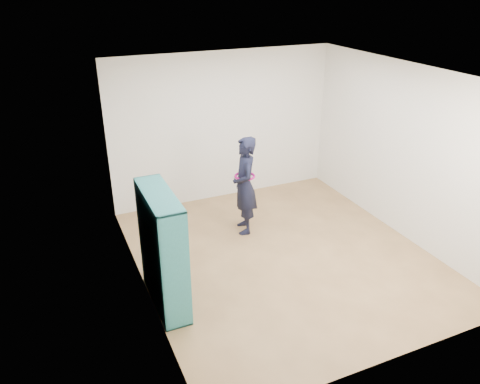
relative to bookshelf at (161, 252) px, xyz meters
name	(u,v)px	position (x,y,z in m)	size (l,w,h in m)	color
floor	(283,255)	(1.85, 0.33, -0.72)	(4.50, 4.50, 0.00)	brown
ceiling	(291,75)	(1.85, 0.33, 1.88)	(4.50, 4.50, 0.00)	white
wall_left	(138,199)	(-0.15, 0.33, 0.58)	(0.02, 4.50, 2.60)	white
wall_right	(404,152)	(3.85, 0.33, 0.58)	(0.02, 4.50, 2.60)	white
wall_back	(224,127)	(1.85, 2.58, 0.58)	(4.00, 0.02, 2.60)	white
wall_front	(403,258)	(1.85, -1.92, 0.58)	(4.00, 0.02, 2.60)	white
bookshelf	(161,252)	(0.00, 0.00, 0.00)	(0.33, 1.11, 1.49)	teal
person	(245,186)	(1.65, 1.24, 0.06)	(0.49, 0.64, 1.55)	black
smartphone	(235,178)	(1.54, 1.35, 0.16)	(0.01, 0.09, 0.14)	silver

